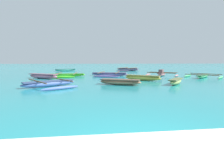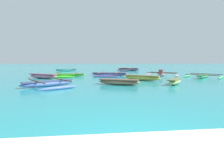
% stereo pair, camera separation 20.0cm
% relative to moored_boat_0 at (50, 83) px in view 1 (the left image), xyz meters
% --- Properties ---
extents(moored_boat_0, '(3.91, 4.24, 0.45)m').
position_rel_moored_boat_0_xyz_m(moored_boat_0, '(0.00, 0.00, 0.00)').
color(moored_boat_0, '#5269B1').
rests_on(moored_boat_0, ground_plane).
extents(moored_boat_1, '(3.04, 1.87, 0.40)m').
position_rel_moored_boat_0_xyz_m(moored_boat_1, '(4.75, 0.28, 0.02)').
color(moored_boat_1, '#9B6B4E').
rests_on(moored_boat_1, ground_plane).
extents(moored_boat_2, '(3.53, 2.50, 0.37)m').
position_rel_moored_boat_0_xyz_m(moored_boat_2, '(-1.55, 18.48, 0.00)').
color(moored_boat_2, teal).
rests_on(moored_boat_2, ground_plane).
extents(moored_boat_3, '(4.42, 4.76, 0.55)m').
position_rel_moored_boat_0_xyz_m(moored_boat_3, '(9.08, 18.15, 0.05)').
color(moored_boat_3, gray).
rests_on(moored_boat_3, ground_plane).
extents(moored_boat_4, '(1.93, 2.14, 0.41)m').
position_rel_moored_boat_0_xyz_m(moored_boat_4, '(8.75, -0.00, 0.03)').
color(moored_boat_4, '#9EAC5F').
rests_on(moored_boat_4, ground_plane).
extents(moored_boat_5, '(3.29, 2.46, 0.46)m').
position_rel_moored_boat_0_xyz_m(moored_boat_5, '(-1.86, 5.53, 0.05)').
color(moored_boat_5, '#CC7597').
rests_on(moored_boat_5, ground_plane).
extents(moored_boat_6, '(4.21, 4.67, 0.43)m').
position_rel_moored_boat_0_xyz_m(moored_boat_6, '(4.79, 8.00, -0.01)').
color(moored_boat_6, '#775DA2').
rests_on(moored_boat_6, ground_plane).
extents(moored_boat_7, '(4.11, 4.19, 0.36)m').
position_rel_moored_boat_0_xyz_m(moored_boat_7, '(0.04, 7.93, -0.04)').
color(moored_boat_7, '#4FD729').
rests_on(moored_boat_7, ground_plane).
extents(moored_boat_8, '(3.69, 3.38, 0.75)m').
position_rel_moored_boat_0_xyz_m(moored_boat_8, '(10.69, 7.14, 0.04)').
color(moored_boat_8, tan).
rests_on(moored_boat_8, ground_plane).
extents(moored_boat_9, '(4.04, 4.08, 0.37)m').
position_rel_moored_boat_0_xyz_m(moored_boat_9, '(14.13, 4.75, -0.04)').
color(moored_boat_9, '#47B36C').
rests_on(moored_boat_9, ground_plane).
extents(moored_boat_10, '(2.89, 2.39, 0.45)m').
position_rel_moored_boat_0_xyz_m(moored_boat_10, '(7.13, 2.81, 0.05)').
color(moored_boat_10, gold).
rests_on(moored_boat_10, ground_plane).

